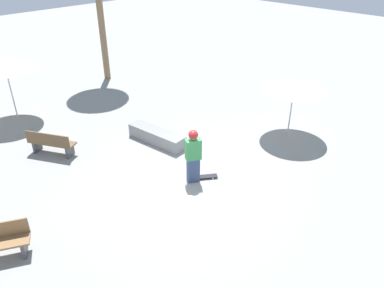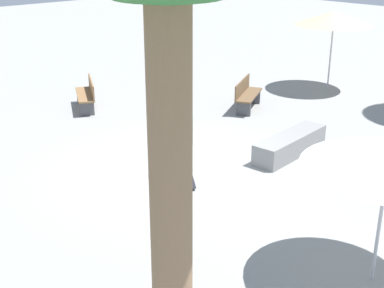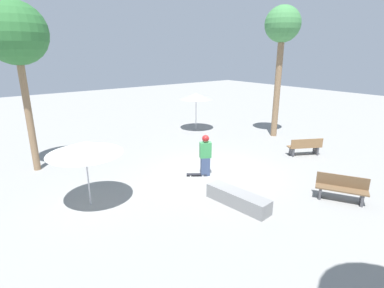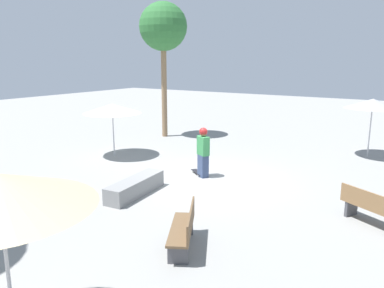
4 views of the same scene
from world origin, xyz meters
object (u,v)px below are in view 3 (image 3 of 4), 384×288
object	(u,v)px
bench_near	(341,189)
shade_umbrella_white	(85,148)
bench_far	(305,147)
palm_tree_far_back	(282,30)
shade_umbrella_grey	(196,96)
skater_main	(205,154)
skateboard	(197,174)
palm_tree_center_right	(16,35)
concrete_ledge	(238,199)

from	to	relation	value
bench_near	shade_umbrella_white	size ratio (longest dim) A/B	0.70
bench_far	palm_tree_far_back	bearing A→B (deg)	89.52
shade_umbrella_white	shade_umbrella_grey	size ratio (longest dim) A/B	0.99
skater_main	shade_umbrella_grey	xyz separation A→B (m)	(4.22, 5.91, 1.25)
bench_near	palm_tree_far_back	bearing A→B (deg)	-65.38
skateboard	bench_near	xyz separation A→B (m)	(2.51, -4.55, 0.37)
bench_near	skateboard	bearing A→B (deg)	0.39
palm_tree_far_back	bench_far	bearing A→B (deg)	-118.83
shade_umbrella_grey	bench_near	bearing A→B (deg)	-101.08
skater_main	palm_tree_far_back	world-z (taller)	palm_tree_far_back
bench_near	palm_tree_center_right	world-z (taller)	palm_tree_center_right
shade_umbrella_grey	skateboard	bearing A→B (deg)	-128.23
palm_tree_center_right	palm_tree_far_back	xyz separation A→B (m)	(12.26, -2.73, 0.54)
palm_tree_center_right	skater_main	bearing A→B (deg)	-42.64
skateboard	shade_umbrella_white	size ratio (longest dim) A/B	0.33
palm_tree_center_right	concrete_ledge	bearing A→B (deg)	-58.76
shade_umbrella_white	palm_tree_center_right	bearing A→B (deg)	99.20
shade_umbrella_white	palm_tree_center_right	world-z (taller)	palm_tree_center_right
skateboard	concrete_ledge	xyz separation A→B (m)	(-0.45, -2.69, 0.18)
skateboard	bench_far	bearing A→B (deg)	-155.98
bench_far	palm_tree_center_right	size ratio (longest dim) A/B	0.25
concrete_ledge	palm_tree_far_back	world-z (taller)	palm_tree_far_back
skateboard	palm_tree_center_right	xyz separation A→B (m)	(-4.90, 4.64, 5.28)
skater_main	palm_tree_center_right	bearing A→B (deg)	-13.53
shade_umbrella_white	shade_umbrella_grey	bearing A→B (deg)	32.16
palm_tree_center_right	skateboard	bearing A→B (deg)	-43.43
skater_main	palm_tree_far_back	distance (m)	8.87
concrete_ledge	bench_near	xyz separation A→B (m)	(2.97, -1.86, 0.19)
bench_far	shade_umbrella_grey	bearing A→B (deg)	127.31
bench_near	bench_far	size ratio (longest dim) A/B	1.00
concrete_ledge	shade_umbrella_grey	size ratio (longest dim) A/B	0.97
concrete_ledge	palm_tree_center_right	bearing A→B (deg)	121.24
bench_far	shade_umbrella_white	world-z (taller)	shade_umbrella_white
skateboard	shade_umbrella_grey	bearing A→B (deg)	-91.98
skater_main	skateboard	world-z (taller)	skater_main
bench_near	palm_tree_center_right	xyz separation A→B (m)	(-7.42, 9.19, 4.91)
bench_near	shade_umbrella_grey	size ratio (longest dim) A/B	0.69
skateboard	concrete_ledge	distance (m)	2.74
bench_far	palm_tree_center_right	distance (m)	13.02
palm_tree_far_back	skater_main	bearing A→B (deg)	-163.59
skater_main	palm_tree_center_right	size ratio (longest dim) A/B	0.26
skater_main	palm_tree_far_back	size ratio (longest dim) A/B	0.24
skater_main	concrete_ledge	bearing A→B (deg)	102.29
palm_tree_far_back	concrete_ledge	bearing A→B (deg)	-149.47
palm_tree_far_back	palm_tree_center_right	bearing A→B (deg)	167.46
concrete_ledge	bench_far	xyz separation A→B (m)	(6.09, 1.47, 0.19)
shade_umbrella_white	palm_tree_center_right	size ratio (longest dim) A/B	0.35
shade_umbrella_grey	palm_tree_center_right	size ratio (longest dim) A/B	0.36
shade_umbrella_white	skateboard	bearing A→B (deg)	-3.62
bench_far	palm_tree_center_right	bearing A→B (deg)	179.25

